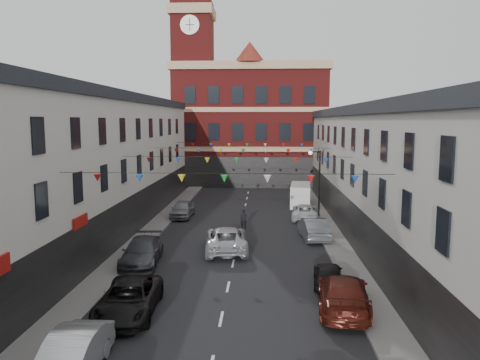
% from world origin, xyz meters
% --- Properties ---
extents(ground, '(160.00, 160.00, 0.00)m').
position_xyz_m(ground, '(0.00, 0.00, 0.00)').
color(ground, black).
rests_on(ground, ground).
extents(pavement_left, '(1.80, 64.00, 0.15)m').
position_xyz_m(pavement_left, '(-6.90, 2.00, 0.07)').
color(pavement_left, '#605E5B').
rests_on(pavement_left, ground).
extents(pavement_right, '(1.80, 64.00, 0.15)m').
position_xyz_m(pavement_right, '(6.90, 2.00, 0.07)').
color(pavement_right, '#605E5B').
rests_on(pavement_right, ground).
extents(terrace_left, '(8.40, 56.00, 10.70)m').
position_xyz_m(terrace_left, '(-11.78, 1.00, 5.35)').
color(terrace_left, beige).
rests_on(terrace_left, ground).
extents(terrace_right, '(8.40, 56.00, 9.70)m').
position_xyz_m(terrace_right, '(11.78, 1.00, 4.85)').
color(terrace_right, '#BAB6AE').
rests_on(terrace_right, ground).
extents(civic_building, '(20.60, 13.30, 18.50)m').
position_xyz_m(civic_building, '(0.00, 37.95, 8.14)').
color(civic_building, maroon).
rests_on(civic_building, ground).
extents(clock_tower, '(5.60, 5.60, 30.00)m').
position_xyz_m(clock_tower, '(-7.50, 35.00, 14.93)').
color(clock_tower, maroon).
rests_on(clock_tower, ground).
extents(distant_hill, '(40.00, 14.00, 10.00)m').
position_xyz_m(distant_hill, '(-4.00, 62.00, 5.00)').
color(distant_hill, '#294620').
rests_on(distant_hill, ground).
extents(street_lamp, '(1.10, 0.36, 6.00)m').
position_xyz_m(street_lamp, '(6.55, 14.00, 3.90)').
color(street_lamp, black).
rests_on(street_lamp, ground).
extents(car_left_b, '(1.62, 4.56, 1.50)m').
position_xyz_m(car_left_b, '(-4.64, -12.93, 0.75)').
color(car_left_b, '#999DA0').
rests_on(car_left_b, ground).
extents(car_left_c, '(2.73, 5.40, 1.46)m').
position_xyz_m(car_left_c, '(-4.17, -7.73, 0.73)').
color(car_left_c, black).
rests_on(car_left_c, ground).
extents(car_left_d, '(2.53, 5.38, 1.52)m').
position_xyz_m(car_left_d, '(-5.50, -0.36, 0.76)').
color(car_left_d, '#37393E').
rests_on(car_left_d, ground).
extents(car_left_e, '(1.81, 4.42, 1.50)m').
position_xyz_m(car_left_e, '(-5.41, 13.38, 0.75)').
color(car_left_e, gray).
rests_on(car_left_e, ground).
extents(car_right_c, '(2.86, 5.74, 1.60)m').
position_xyz_m(car_right_c, '(5.50, -6.73, 0.80)').
color(car_right_c, '#4F180F').
rests_on(car_right_c, ground).
extents(car_right_d, '(1.88, 3.86, 1.27)m').
position_xyz_m(car_right_d, '(5.25, -3.55, 0.63)').
color(car_right_d, black).
rests_on(car_right_d, ground).
extents(car_right_e, '(2.06, 4.86, 1.56)m').
position_xyz_m(car_right_e, '(5.50, 6.34, 0.78)').
color(car_right_e, '#53585C').
rests_on(car_right_e, ground).
extents(car_right_f, '(2.67, 5.02, 1.34)m').
position_xyz_m(car_right_f, '(5.50, 13.25, 0.67)').
color(car_right_f, silver).
rests_on(car_right_f, ground).
extents(moving_car, '(3.27, 6.08, 1.62)m').
position_xyz_m(moving_car, '(-0.64, 2.80, 0.81)').
color(moving_car, '#A8A9AF').
rests_on(moving_car, ground).
extents(white_van, '(2.37, 5.13, 2.20)m').
position_xyz_m(white_van, '(5.60, 19.78, 1.10)').
color(white_van, silver).
rests_on(white_van, ground).
extents(pedestrian, '(0.61, 0.44, 1.57)m').
position_xyz_m(pedestrian, '(0.26, 9.22, 0.78)').
color(pedestrian, black).
rests_on(pedestrian, ground).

